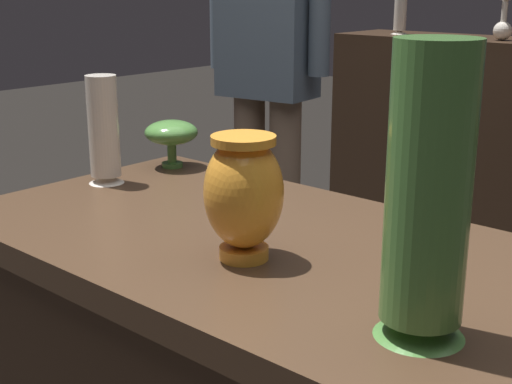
{
  "coord_description": "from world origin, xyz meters",
  "views": [
    {
      "loc": [
        0.78,
        -0.91,
        1.24
      ],
      "look_at": [
        0.02,
        -0.05,
        0.9
      ],
      "focal_mm": 50.86,
      "sensor_mm": 36.0,
      "label": 1
    }
  ],
  "objects_px": {
    "shelf_vase_left": "(503,28)",
    "visitor_near_left": "(267,46)",
    "vase_left_accent": "(428,198)",
    "vase_tall_behind": "(104,131)",
    "vase_right_accent": "(171,134)",
    "shelf_vase_far_left": "(400,11)",
    "vase_centerpiece": "(244,193)"
  },
  "relations": [
    {
      "from": "shelf_vase_left",
      "to": "visitor_near_left",
      "type": "relative_size",
      "value": 0.1
    },
    {
      "from": "vase_left_accent",
      "to": "visitor_near_left",
      "type": "xyz_separation_m",
      "value": [
        -1.22,
        1.11,
        0.04
      ]
    },
    {
      "from": "visitor_near_left",
      "to": "shelf_vase_left",
      "type": "bearing_deg",
      "value": -112.43
    },
    {
      "from": "vase_tall_behind",
      "to": "vase_right_accent",
      "type": "xyz_separation_m",
      "value": [
        0.0,
        0.19,
        -0.04
      ]
    },
    {
      "from": "vase_left_accent",
      "to": "shelf_vase_far_left",
      "type": "relative_size",
      "value": 1.68
    },
    {
      "from": "vase_tall_behind",
      "to": "shelf_vase_far_left",
      "type": "distance_m",
      "value": 2.2
    },
    {
      "from": "vase_tall_behind",
      "to": "vase_right_accent",
      "type": "height_order",
      "value": "vase_tall_behind"
    },
    {
      "from": "vase_right_accent",
      "to": "shelf_vase_far_left",
      "type": "xyz_separation_m",
      "value": [
        -0.53,
        1.93,
        0.21
      ]
    },
    {
      "from": "vase_centerpiece",
      "to": "shelf_vase_left",
      "type": "relative_size",
      "value": 1.17
    },
    {
      "from": "vase_left_accent",
      "to": "vase_right_accent",
      "type": "height_order",
      "value": "vase_left_accent"
    },
    {
      "from": "shelf_vase_far_left",
      "to": "vase_centerpiece",
      "type": "bearing_deg",
      "value": -64.63
    },
    {
      "from": "vase_centerpiece",
      "to": "vase_right_accent",
      "type": "height_order",
      "value": "vase_centerpiece"
    },
    {
      "from": "vase_tall_behind",
      "to": "shelf_vase_far_left",
      "type": "height_order",
      "value": "shelf_vase_far_left"
    },
    {
      "from": "vase_tall_behind",
      "to": "vase_left_accent",
      "type": "xyz_separation_m",
      "value": [
        0.89,
        -0.18,
        0.07
      ]
    },
    {
      "from": "vase_centerpiece",
      "to": "vase_left_accent",
      "type": "distance_m",
      "value": 0.36
    },
    {
      "from": "vase_centerpiece",
      "to": "vase_tall_behind",
      "type": "height_order",
      "value": "vase_tall_behind"
    },
    {
      "from": "shelf_vase_far_left",
      "to": "visitor_near_left",
      "type": "xyz_separation_m",
      "value": [
        0.2,
        -1.19,
        -0.07
      ]
    },
    {
      "from": "vase_right_accent",
      "to": "vase_left_accent",
      "type": "bearing_deg",
      "value": -23.05
    },
    {
      "from": "vase_right_accent",
      "to": "shelf_vase_left",
      "type": "height_order",
      "value": "shelf_vase_left"
    },
    {
      "from": "vase_right_accent",
      "to": "vase_tall_behind",
      "type": "bearing_deg",
      "value": -90.92
    },
    {
      "from": "shelf_vase_left",
      "to": "visitor_near_left",
      "type": "distance_m",
      "value": 1.2
    },
    {
      "from": "vase_left_accent",
      "to": "shelf_vase_left",
      "type": "relative_size",
      "value": 2.13
    },
    {
      "from": "vase_right_accent",
      "to": "visitor_near_left",
      "type": "height_order",
      "value": "visitor_near_left"
    },
    {
      "from": "vase_right_accent",
      "to": "shelf_vase_far_left",
      "type": "bearing_deg",
      "value": 105.4
    },
    {
      "from": "vase_centerpiece",
      "to": "shelf_vase_far_left",
      "type": "xyz_separation_m",
      "value": [
        -1.07,
        2.26,
        0.18
      ]
    },
    {
      "from": "vase_left_accent",
      "to": "visitor_near_left",
      "type": "distance_m",
      "value": 1.65
    },
    {
      "from": "vase_right_accent",
      "to": "visitor_near_left",
      "type": "relative_size",
      "value": 0.07
    },
    {
      "from": "shelf_vase_far_left",
      "to": "shelf_vase_left",
      "type": "bearing_deg",
      "value": -3.71
    },
    {
      "from": "shelf_vase_far_left",
      "to": "visitor_near_left",
      "type": "distance_m",
      "value": 1.21
    },
    {
      "from": "vase_left_accent",
      "to": "shelf_vase_left",
      "type": "bearing_deg",
      "value": 111.59
    },
    {
      "from": "vase_tall_behind",
      "to": "shelf_vase_left",
      "type": "xyz_separation_m",
      "value": [
        -0.01,
        2.09,
        0.13
      ]
    },
    {
      "from": "vase_centerpiece",
      "to": "vase_tall_behind",
      "type": "distance_m",
      "value": 0.56
    }
  ]
}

